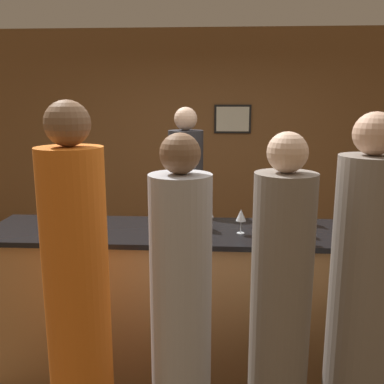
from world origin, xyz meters
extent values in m
plane|color=#4C3823|center=(0.00, 0.00, 0.00)|extent=(14.00, 14.00, 0.00)
cube|color=brown|center=(0.00, 2.39, 1.40)|extent=(8.00, 0.06, 2.80)
cube|color=black|center=(0.31, 2.34, 1.75)|extent=(0.44, 0.02, 0.34)
cube|color=silver|center=(0.31, 2.33, 1.75)|extent=(0.39, 0.00, 0.29)
cube|color=#B27F4C|center=(0.00, 0.00, 0.52)|extent=(2.94, 0.61, 1.04)
cube|color=black|center=(0.00, 0.00, 1.06)|extent=(3.00, 0.67, 0.04)
cylinder|color=#2D2D33|center=(-0.15, 0.75, 0.86)|extent=(0.30, 0.30, 1.72)
sphere|color=beige|center=(-0.15, 0.75, 1.82)|extent=(0.19, 0.19, 0.19)
cylinder|color=#B2B2B7|center=(-0.07, -0.77, 0.80)|extent=(0.33, 0.33, 1.61)
sphere|color=brown|center=(-0.07, -0.77, 1.71)|extent=(0.21, 0.21, 0.21)
cylinder|color=gray|center=(0.87, -0.75, 0.85)|extent=(0.33, 0.33, 1.70)
sphere|color=tan|center=(0.87, -0.75, 1.81)|extent=(0.21, 0.21, 0.21)
cylinder|color=orange|center=(-0.62, -0.79, 0.87)|extent=(0.34, 0.34, 1.74)
sphere|color=brown|center=(-0.62, -0.79, 1.86)|extent=(0.23, 0.23, 0.23)
cylinder|color=gray|center=(0.45, -0.79, 0.81)|extent=(0.31, 0.31, 1.62)
sphere|color=beige|center=(0.45, -0.79, 1.72)|extent=(0.20, 0.20, 0.20)
cylinder|color=black|center=(0.73, 0.26, 1.19)|extent=(0.08, 0.08, 0.22)
cylinder|color=black|center=(0.73, 0.26, 1.33)|extent=(0.03, 0.03, 0.07)
cylinder|color=black|center=(0.37, -0.28, 1.20)|extent=(0.07, 0.07, 0.23)
cylinder|color=black|center=(0.37, -0.28, 1.35)|extent=(0.03, 0.03, 0.07)
cylinder|color=black|center=(-0.03, 0.11, 1.19)|extent=(0.08, 0.08, 0.22)
cylinder|color=black|center=(-0.03, 0.11, 1.33)|extent=(0.03, 0.03, 0.08)
cylinder|color=silver|center=(0.28, -0.06, 1.08)|extent=(0.05, 0.05, 0.00)
cylinder|color=silver|center=(0.28, -0.06, 1.13)|extent=(0.01, 0.01, 0.09)
cone|color=silver|center=(0.28, -0.06, 1.21)|extent=(0.07, 0.07, 0.08)
cylinder|color=silver|center=(0.69, -0.26, 1.08)|extent=(0.05, 0.05, 0.00)
cylinder|color=silver|center=(0.69, -0.26, 1.13)|extent=(0.01, 0.01, 0.08)
cone|color=silver|center=(0.69, -0.26, 1.20)|extent=(0.06, 0.06, 0.06)
cylinder|color=silver|center=(0.60, -0.19, 1.08)|extent=(0.05, 0.05, 0.00)
cylinder|color=silver|center=(0.60, -0.19, 1.13)|extent=(0.01, 0.01, 0.09)
cone|color=silver|center=(0.60, -0.19, 1.21)|extent=(0.08, 0.08, 0.07)
cylinder|color=silver|center=(0.06, 0.00, 1.08)|extent=(0.05, 0.05, 0.00)
cylinder|color=silver|center=(0.06, 0.00, 1.13)|extent=(0.01, 0.01, 0.09)
cone|color=silver|center=(0.06, 0.00, 1.21)|extent=(0.07, 0.07, 0.07)
cylinder|color=silver|center=(0.69, -0.07, 1.08)|extent=(0.05, 0.05, 0.00)
cylinder|color=silver|center=(0.69, -0.07, 1.14)|extent=(0.01, 0.01, 0.10)
cone|color=silver|center=(0.69, -0.07, 1.23)|extent=(0.07, 0.07, 0.08)
camera|label=1|loc=(0.10, -2.86, 1.96)|focal=40.00mm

